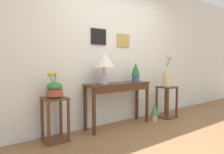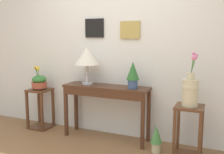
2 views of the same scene
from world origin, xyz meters
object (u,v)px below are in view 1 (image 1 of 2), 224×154
(potted_plant_on_console, at_px, (136,71))
(pedestal_stand_right, at_px, (167,102))
(console_table, at_px, (119,90))
(table_lamp, at_px, (104,60))
(flower_vase_tall_right, at_px, (167,77))
(planter_bowl_wide_left, at_px, (54,89))
(potted_plant_floor, at_px, (155,111))
(pedestal_stand_left, at_px, (55,119))

(potted_plant_on_console, xyz_separation_m, pedestal_stand_right, (0.77, -0.13, -0.66))
(console_table, height_order, potted_plant_on_console, potted_plant_on_console)
(potted_plant_on_console, bearing_deg, console_table, -179.30)
(table_lamp, distance_m, flower_vase_tall_right, 1.52)
(potted_plant_on_console, xyz_separation_m, flower_vase_tall_right, (0.77, -0.13, -0.13))
(console_table, bearing_deg, planter_bowl_wide_left, 179.46)
(console_table, distance_m, potted_plant_floor, 0.92)
(pedestal_stand_right, bearing_deg, pedestal_stand_left, 176.75)
(planter_bowl_wide_left, bearing_deg, flower_vase_tall_right, -3.26)
(pedestal_stand_right, bearing_deg, potted_plant_on_console, 170.59)
(flower_vase_tall_right, xyz_separation_m, potted_plant_floor, (-0.39, -0.02, -0.66))
(planter_bowl_wide_left, distance_m, flower_vase_tall_right, 2.35)
(console_table, bearing_deg, potted_plant_floor, -10.44)
(pedestal_stand_right, xyz_separation_m, flower_vase_tall_right, (0.00, -0.00, 0.53))
(table_lamp, height_order, pedestal_stand_left, table_lamp)
(flower_vase_tall_right, bearing_deg, pedestal_stand_left, 176.74)
(planter_bowl_wide_left, height_order, flower_vase_tall_right, flower_vase_tall_right)
(console_table, bearing_deg, potted_plant_on_console, 0.70)
(table_lamp, bearing_deg, pedestal_stand_right, -5.58)
(console_table, xyz_separation_m, potted_plant_floor, (0.78, -0.14, -0.46))
(planter_bowl_wide_left, height_order, potted_plant_floor, planter_bowl_wide_left)
(pedestal_stand_left, height_order, pedestal_stand_right, pedestal_stand_right)
(pedestal_stand_left, bearing_deg, potted_plant_floor, -4.54)
(console_table, bearing_deg, pedestal_stand_left, 179.46)
(flower_vase_tall_right, bearing_deg, planter_bowl_wide_left, 176.74)
(potted_plant_on_console, distance_m, potted_plant_floor, 0.88)
(console_table, height_order, table_lamp, table_lamp)
(flower_vase_tall_right, relative_size, potted_plant_floor, 1.79)
(pedestal_stand_left, bearing_deg, console_table, -0.54)
(pedestal_stand_left, height_order, planter_bowl_wide_left, planter_bowl_wide_left)
(console_table, relative_size, potted_plant_floor, 3.46)
(console_table, relative_size, potted_plant_on_console, 3.42)
(pedestal_stand_right, relative_size, potted_plant_floor, 1.81)
(table_lamp, distance_m, pedestal_stand_right, 1.71)
(table_lamp, relative_size, pedestal_stand_left, 0.84)
(table_lamp, distance_m, potted_plant_floor, 1.47)
(pedestal_stand_right, height_order, flower_vase_tall_right, flower_vase_tall_right)
(console_table, distance_m, planter_bowl_wide_left, 1.18)
(potted_plant_on_console, bearing_deg, planter_bowl_wide_left, 179.78)
(console_table, distance_m, pedestal_stand_right, 1.22)
(pedestal_stand_right, distance_m, flower_vase_tall_right, 0.53)
(potted_plant_on_console, height_order, flower_vase_tall_right, flower_vase_tall_right)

